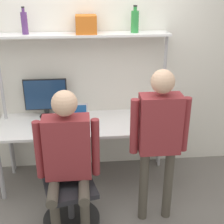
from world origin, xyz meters
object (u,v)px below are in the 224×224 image
office_chair (70,197)px  person_seated (68,152)px  monitor (46,97)px  cell_phone (96,127)px  person_standing (160,131)px  laptop (76,122)px  storage_box (87,24)px  bottle_green (135,21)px  bottle_purple (25,23)px

office_chair → person_seated: bearing=-77.7°
monitor → cell_phone: monitor is taller
cell_phone → person_seated: bearing=-115.2°
office_chair → person_standing: bearing=-2.2°
monitor → office_chair: bearing=-73.8°
laptop → cell_phone: laptop is taller
person_seated → storage_box: 1.38m
person_standing → monitor: bearing=139.8°
bottle_green → storage_box: bearing=180.0°
monitor → laptop: 0.50m
monitor → laptop: size_ratio=1.73×
laptop → monitor: bearing=136.4°
person_seated → laptop: bearing=84.3°
monitor → cell_phone: size_ratio=3.26×
monitor → bottle_purple: (-0.15, -0.01, 0.83)m
bottle_purple → storage_box: bottle_purple is taller
office_chair → person_seated: (0.01, -0.04, 0.54)m
monitor → cell_phone: 0.70m
person_standing → bottle_green: (-0.10, 0.93, 0.85)m
laptop → bottle_green: (0.67, 0.31, 1.01)m
office_chair → bottle_green: 1.94m
laptop → office_chair: laptop is taller
laptop → person_standing: 1.00m
cell_phone → office_chair: size_ratio=0.17×
storage_box → bottle_green: bearing=0.0°
monitor → cell_phone: bearing=-32.0°
laptop → cell_phone: (0.22, -0.03, -0.06)m
bottle_purple → office_chair: bearing=-65.3°
cell_phone → bottle_green: bearing=36.4°
person_standing → storage_box: bearing=123.8°
person_seated → bottle_green: bearing=51.8°
laptop → storage_box: bearing=63.3°
bottle_green → storage_box: bottle_green is taller
cell_phone → monitor: bearing=148.0°
storage_box → laptop: bearing=-116.7°
laptop → person_standing: size_ratio=0.18×
cell_phone → person_seated: (-0.28, -0.60, 0.06)m
person_seated → bottle_purple: bottle_purple is taller
cell_phone → person_seated: 0.67m
cell_phone → office_chair: (-0.29, -0.56, -0.48)m
bottle_green → monitor: bearing=179.3°
person_standing → bottle_green: 1.26m
bottle_green → storage_box: (-0.52, 0.00, -0.03)m
person_standing → bottle_green: bearing=96.2°
monitor → person_seated: size_ratio=0.35×
laptop → storage_box: storage_box is taller
office_chair → bottle_purple: bearing=114.7°
office_chair → storage_box: bearing=75.8°
person_seated → cell_phone: bearing=64.8°
laptop → bottle_purple: (-0.48, 0.31, 1.01)m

